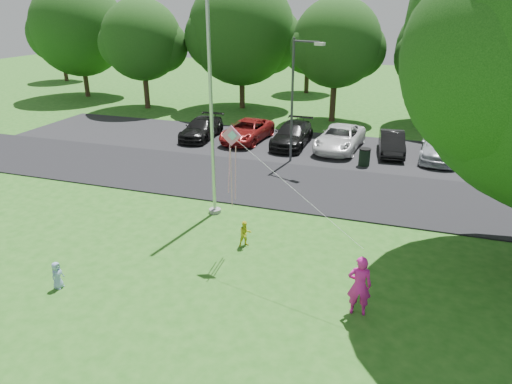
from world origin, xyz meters
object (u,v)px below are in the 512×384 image
(trash_can, at_px, (364,158))
(kite, at_px, (233,149))
(flagpole, at_px, (211,115))
(woman, at_px, (359,285))
(child_blue, at_px, (57,275))
(street_lamp, at_px, (297,91))
(child_yellow, at_px, (245,234))

(trash_can, relative_size, kite, 0.21)
(flagpole, bearing_deg, woman, -37.55)
(flagpole, xyz_separation_m, woman, (6.49, -4.99, -3.25))
(flagpole, xyz_separation_m, trash_can, (5.32, 7.99, -3.66))
(flagpole, height_order, child_blue, flagpole)
(kite, bearing_deg, flagpole, 122.56)
(flagpole, bearing_deg, street_lamp, 77.84)
(woman, height_order, child_blue, woman)
(street_lamp, relative_size, woman, 3.61)
(street_lamp, height_order, woman, street_lamp)
(street_lamp, relative_size, child_blue, 7.44)
(child_yellow, distance_m, child_blue, 6.28)
(street_lamp, bearing_deg, trash_can, 30.40)
(child_blue, bearing_deg, flagpole, -20.00)
(street_lamp, relative_size, trash_can, 6.53)
(trash_can, xyz_separation_m, woman, (1.16, -12.98, 0.41))
(flagpole, distance_m, child_blue, 7.96)
(trash_can, distance_m, child_blue, 16.52)
(trash_can, relative_size, child_yellow, 1.03)
(street_lamp, distance_m, kite, 10.38)
(child_yellow, xyz_separation_m, child_blue, (-4.58, -4.30, -0.05))
(flagpole, relative_size, street_lamp, 1.52)
(child_blue, xyz_separation_m, kite, (4.44, 3.65, 3.38))
(trash_can, height_order, kite, kite)
(child_yellow, height_order, kite, kite)
(flagpole, distance_m, street_lamp, 7.59)
(woman, bearing_deg, kite, -31.41)
(child_blue, relative_size, kite, 0.18)
(trash_can, xyz_separation_m, child_blue, (-7.73, -14.60, -0.07))
(woman, relative_size, kite, 0.38)
(child_blue, bearing_deg, street_lamp, -15.92)
(kite, bearing_deg, child_blue, -142.53)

